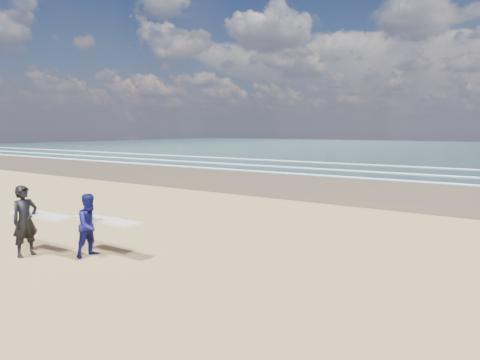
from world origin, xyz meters
The scene contains 2 objects.
surfer_near centered at (-0.63, -0.01, 0.97)m, with size 2.22×1.01×1.92m.
surfer_far centered at (0.82, 0.95, 0.85)m, with size 2.20×1.04×1.69m.
Camera 1 is at (10.41, -6.08, 3.40)m, focal length 32.00 mm.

